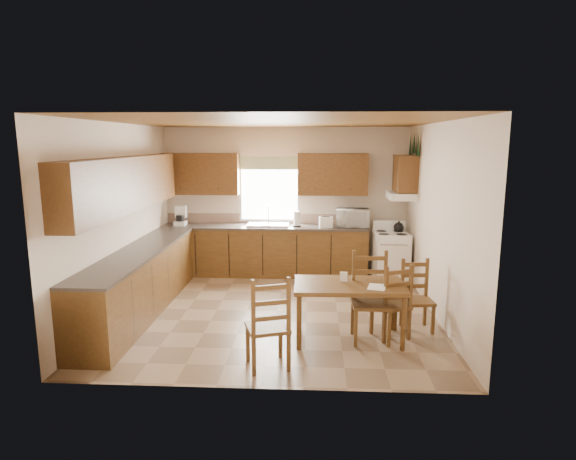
{
  "coord_description": "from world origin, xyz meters",
  "views": [
    {
      "loc": [
        0.52,
        -6.67,
        2.44
      ],
      "look_at": [
        0.15,
        0.3,
        1.15
      ],
      "focal_mm": 30.0,
      "sensor_mm": 36.0,
      "label": 1
    }
  ],
  "objects_px": {
    "microwave": "(352,218)",
    "chair_far_right": "(418,296)",
    "chair_near_left": "(268,321)",
    "stove": "(390,258)",
    "chair_near_right": "(391,300)",
    "dining_table": "(349,312)",
    "chair_far_left": "(371,298)"
  },
  "relations": [
    {
      "from": "chair_far_right",
      "to": "chair_near_right",
      "type": "bearing_deg",
      "value": -154.25
    },
    {
      "from": "stove",
      "to": "chair_near_right",
      "type": "xyz_separation_m",
      "value": [
        -0.38,
        -2.47,
        0.05
      ]
    },
    {
      "from": "chair_near_right",
      "to": "chair_near_left",
      "type": "bearing_deg",
      "value": 9.86
    },
    {
      "from": "microwave",
      "to": "dining_table",
      "type": "bearing_deg",
      "value": -93.34
    },
    {
      "from": "dining_table",
      "to": "chair_far_right",
      "type": "distance_m",
      "value": 0.98
    },
    {
      "from": "chair_near_left",
      "to": "chair_far_left",
      "type": "bearing_deg",
      "value": -165.54
    },
    {
      "from": "dining_table",
      "to": "chair_near_right",
      "type": "xyz_separation_m",
      "value": [
        0.53,
        0.11,
        0.12
      ]
    },
    {
      "from": "chair_near_right",
      "to": "chair_far_left",
      "type": "relative_size",
      "value": 0.88
    },
    {
      "from": "microwave",
      "to": "chair_far_right",
      "type": "distance_m",
      "value": 2.72
    },
    {
      "from": "chair_near_right",
      "to": "chair_far_left",
      "type": "bearing_deg",
      "value": 5.0
    },
    {
      "from": "microwave",
      "to": "chair_far_left",
      "type": "height_order",
      "value": "microwave"
    },
    {
      "from": "stove",
      "to": "chair_near_right",
      "type": "distance_m",
      "value": 2.5
    },
    {
      "from": "microwave",
      "to": "dining_table",
      "type": "height_order",
      "value": "microwave"
    },
    {
      "from": "microwave",
      "to": "chair_far_left",
      "type": "xyz_separation_m",
      "value": [
        0.01,
        -2.94,
        -0.54
      ]
    },
    {
      "from": "microwave",
      "to": "chair_near_right",
      "type": "distance_m",
      "value": 2.88
    },
    {
      "from": "chair_near_left",
      "to": "dining_table",
      "type": "bearing_deg",
      "value": -157.7
    },
    {
      "from": "chair_near_left",
      "to": "chair_far_right",
      "type": "distance_m",
      "value": 2.17
    },
    {
      "from": "microwave",
      "to": "chair_near_right",
      "type": "xyz_separation_m",
      "value": [
        0.27,
        -2.81,
        -0.6
      ]
    },
    {
      "from": "chair_near_right",
      "to": "chair_far_right",
      "type": "bearing_deg",
      "value": -169.34
    },
    {
      "from": "chair_near_right",
      "to": "chair_far_left",
      "type": "xyz_separation_m",
      "value": [
        -0.26,
        -0.13,
        0.07
      ]
    },
    {
      "from": "microwave",
      "to": "stove",
      "type": "bearing_deg",
      "value": -25.35
    },
    {
      "from": "chair_near_right",
      "to": "chair_far_right",
      "type": "relative_size",
      "value": 1.05
    },
    {
      "from": "dining_table",
      "to": "chair_near_left",
      "type": "distance_m",
      "value": 1.24
    },
    {
      "from": "microwave",
      "to": "chair_far_left",
      "type": "distance_m",
      "value": 2.99
    },
    {
      "from": "chair_near_left",
      "to": "chair_far_left",
      "type": "height_order",
      "value": "chair_far_left"
    },
    {
      "from": "dining_table",
      "to": "chair_near_left",
      "type": "bearing_deg",
      "value": -140.81
    },
    {
      "from": "chair_near_right",
      "to": "chair_far_right",
      "type": "height_order",
      "value": "chair_near_right"
    },
    {
      "from": "microwave",
      "to": "chair_near_left",
      "type": "relative_size",
      "value": 0.52
    },
    {
      "from": "chair_far_right",
      "to": "chair_near_left",
      "type": "bearing_deg",
      "value": -154.89
    },
    {
      "from": "chair_near_left",
      "to": "chair_near_right",
      "type": "distance_m",
      "value": 1.72
    },
    {
      "from": "microwave",
      "to": "chair_near_right",
      "type": "bearing_deg",
      "value": -82.71
    },
    {
      "from": "chair_near_left",
      "to": "stove",
      "type": "bearing_deg",
      "value": -136.76
    }
  ]
}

